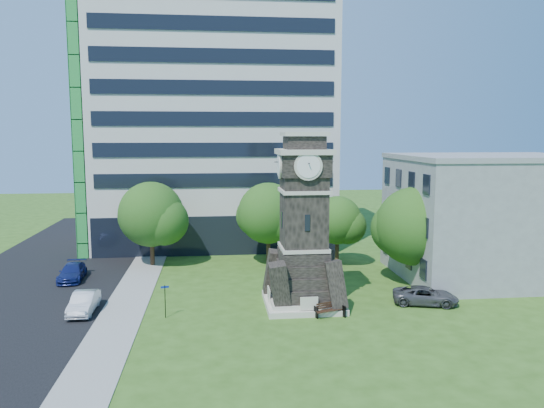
{
  "coord_description": "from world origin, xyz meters",
  "views": [
    {
      "loc": [
        -3.16,
        -34.05,
        12.03
      ],
      "look_at": [
        1.17,
        5.6,
        6.83
      ],
      "focal_mm": 35.0,
      "sensor_mm": 36.0,
      "label": 1
    }
  ],
  "objects": [
    {
      "name": "clock_tower",
      "position": [
        3.0,
        2.0,
        5.28
      ],
      "size": [
        5.4,
        5.4,
        12.22
      ],
      "color": "beige",
      "rests_on": "ground"
    },
    {
      "name": "office_low",
      "position": [
        19.97,
        8.0,
        5.21
      ],
      "size": [
        15.2,
        12.2,
        10.4
      ],
      "color": "#95979A",
      "rests_on": "ground"
    },
    {
      "name": "car_street_mid",
      "position": [
        -12.13,
        2.06,
        0.7
      ],
      "size": [
        1.48,
        4.22,
        1.39
      ],
      "primitive_type": "imported",
      "rotation": [
        0.0,
        0.0,
        0.0
      ],
      "color": "silver",
      "rests_on": "ground"
    },
    {
      "name": "tree_nw",
      "position": [
        -8.9,
        14.98,
        4.62
      ],
      "size": [
        6.59,
        6.0,
        7.81
      ],
      "rotation": [
        0.0,
        0.0,
        0.05
      ],
      "color": "#332114",
      "rests_on": "ground"
    },
    {
      "name": "street",
      "position": [
        -18.0,
        5.0,
        0.01
      ],
      "size": [
        14.0,
        80.0,
        0.02
      ],
      "primitive_type": "cube",
      "color": "black",
      "rests_on": "ground"
    },
    {
      "name": "ground",
      "position": [
        0.0,
        0.0,
        0.0
      ],
      "size": [
        160.0,
        160.0,
        0.0
      ],
      "primitive_type": "plane",
      "color": "#305418",
      "rests_on": "ground"
    },
    {
      "name": "car_street_north",
      "position": [
        -15.08,
        10.59,
        0.67
      ],
      "size": [
        2.13,
        4.69,
        1.33
      ],
      "primitive_type": "imported",
      "rotation": [
        0.0,
        0.0,
        0.06
      ],
      "color": "navy",
      "rests_on": "ground"
    },
    {
      "name": "tree_ne",
      "position": [
        8.09,
        13.0,
        4.11
      ],
      "size": [
        4.9,
        4.45,
        6.51
      ],
      "rotation": [
        0.0,
        0.0,
        -0.08
      ],
      "color": "#332114",
      "rests_on": "ground"
    },
    {
      "name": "tree_nc",
      "position": [
        1.82,
        13.88,
        4.71
      ],
      "size": [
        6.2,
        5.64,
        7.72
      ],
      "rotation": [
        0.0,
        0.0,
        0.25
      ],
      "color": "#332114",
      "rests_on": "ground"
    },
    {
      "name": "car_east_lot",
      "position": [
        11.73,
        1.21,
        0.64
      ],
      "size": [
        4.97,
        3.24,
        1.27
      ],
      "primitive_type": "imported",
      "rotation": [
        0.0,
        0.0,
        1.31
      ],
      "color": "#47474C",
      "rests_on": "ground"
    },
    {
      "name": "office_tall",
      "position": [
        -3.2,
        25.84,
        14.22
      ],
      "size": [
        26.2,
        15.11,
        28.6
      ],
      "color": "silver",
      "rests_on": "ground"
    },
    {
      "name": "park_bench",
      "position": [
        4.34,
        -0.67,
        0.54
      ],
      "size": [
        1.96,
        0.52,
        1.01
      ],
      "rotation": [
        0.0,
        0.0,
        0.35
      ],
      "color": "black",
      "rests_on": "ground"
    },
    {
      "name": "tree_east",
      "position": [
        12.84,
        6.24,
        4.6
      ],
      "size": [
        6.95,
        6.31,
        7.95
      ],
      "rotation": [
        0.0,
        0.0,
        0.36
      ],
      "color": "#332114",
      "rests_on": "ground"
    },
    {
      "name": "sidewalk",
      "position": [
        -9.5,
        5.0,
        0.03
      ],
      "size": [
        3.0,
        70.0,
        0.06
      ],
      "primitive_type": "cube",
      "color": "gray",
      "rests_on": "ground"
    },
    {
      "name": "street_sign",
      "position": [
        -6.51,
        0.38,
        1.39
      ],
      "size": [
        0.53,
        0.05,
        2.23
      ],
      "rotation": [
        0.0,
        0.0,
        0.25
      ],
      "color": "black",
      "rests_on": "ground"
    }
  ]
}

